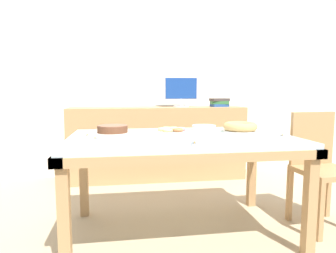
# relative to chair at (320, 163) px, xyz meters

# --- Properties ---
(ground_plane) EXTENTS (12.00, 12.00, 0.00)m
(ground_plane) POSITION_rel_chair_xyz_m (-1.17, 0.02, -0.52)
(ground_plane) COLOR tan
(wall_back) EXTENTS (8.00, 0.10, 2.60)m
(wall_back) POSITION_rel_chair_xyz_m (-1.17, 1.83, 0.78)
(wall_back) COLOR white
(wall_back) RESTS_ON ground
(dining_table) EXTENTS (1.71, 1.04, 0.78)m
(dining_table) POSITION_rel_chair_xyz_m (-1.17, 0.02, 0.17)
(dining_table) COLOR silver
(dining_table) RESTS_ON ground
(chair) EXTENTS (0.44, 0.44, 0.94)m
(chair) POSITION_rel_chair_xyz_m (0.00, 0.00, 0.00)
(chair) COLOR tan
(chair) RESTS_ON ground
(sideboard) EXTENTS (2.20, 0.44, 0.92)m
(sideboard) POSITION_rel_chair_xyz_m (-1.17, 1.53, -0.06)
(sideboard) COLOR tan
(sideboard) RESTS_ON ground
(computer_monitor) EXTENTS (0.42, 0.20, 0.38)m
(computer_monitor) POSITION_rel_chair_xyz_m (-0.87, 1.53, 0.58)
(computer_monitor) COLOR silver
(computer_monitor) RESTS_ON sideboard
(book_stack) EXTENTS (0.25, 0.18, 0.11)m
(book_stack) POSITION_rel_chair_xyz_m (-0.36, 1.53, 0.45)
(book_stack) COLOR #23478C
(book_stack) RESTS_ON sideboard
(cake_chocolate_round) EXTENTS (0.30, 0.30, 0.07)m
(cake_chocolate_round) POSITION_rel_chair_xyz_m (-1.69, 0.19, 0.28)
(cake_chocolate_round) COLOR silver
(cake_chocolate_round) RESTS_ON dining_table
(cake_golden_bundt) EXTENTS (0.28, 0.28, 0.08)m
(cake_golden_bundt) POSITION_rel_chair_xyz_m (-0.64, 0.16, 0.29)
(cake_golden_bundt) COLOR silver
(cake_golden_bundt) RESTS_ON dining_table
(pastry_platter) EXTENTS (0.30, 0.30, 0.04)m
(pastry_platter) POSITION_rel_chair_xyz_m (-1.21, 0.21, 0.27)
(pastry_platter) COLOR silver
(pastry_platter) RESTS_ON dining_table
(plate_stack) EXTENTS (0.21, 0.21, 0.04)m
(plate_stack) POSITION_rel_chair_xyz_m (-0.90, 0.35, 0.27)
(plate_stack) COLOR silver
(plate_stack) RESTS_ON dining_table
(tealight_near_cakes) EXTENTS (0.04, 0.04, 0.04)m
(tealight_near_cakes) POSITION_rel_chair_xyz_m (-1.87, 0.04, 0.26)
(tealight_near_cakes) COLOR silver
(tealight_near_cakes) RESTS_ON dining_table
(tealight_centre) EXTENTS (0.04, 0.04, 0.04)m
(tealight_centre) POSITION_rel_chair_xyz_m (-1.80, -0.12, 0.26)
(tealight_centre) COLOR silver
(tealight_centre) RESTS_ON dining_table
(tealight_left_edge) EXTENTS (0.04, 0.04, 0.04)m
(tealight_left_edge) POSITION_rel_chair_xyz_m (-1.17, -0.41, 0.26)
(tealight_left_edge) COLOR silver
(tealight_left_edge) RESTS_ON dining_table
(tealight_right_edge) EXTENTS (0.04, 0.04, 0.04)m
(tealight_right_edge) POSITION_rel_chair_xyz_m (-1.63, 0.44, 0.26)
(tealight_right_edge) COLOR silver
(tealight_right_edge) RESTS_ON dining_table
(tealight_near_front) EXTENTS (0.04, 0.04, 0.04)m
(tealight_near_front) POSITION_rel_chair_xyz_m (-0.45, -0.18, 0.26)
(tealight_near_front) COLOR silver
(tealight_near_front) RESTS_ON dining_table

